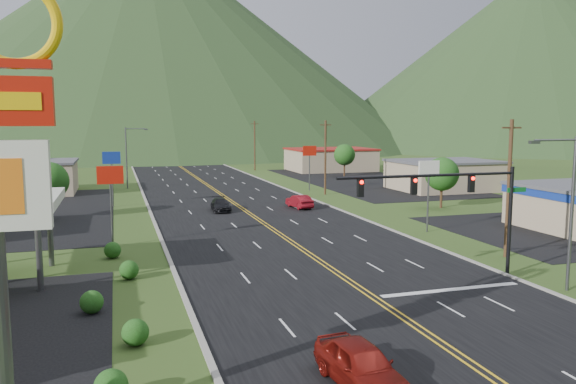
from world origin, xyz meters
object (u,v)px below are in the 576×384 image
object	(u,v)px
streetlight_west	(129,154)
car_dark_mid	(221,205)
car_red_far	(299,202)
car_red_near	(361,366)
streetlight_east	(568,203)
traffic_signal	(457,195)

from	to	relation	value
streetlight_west	car_dark_mid	size ratio (longest dim) A/B	1.92
streetlight_west	car_red_far	size ratio (longest dim) A/B	1.98
car_red_near	car_red_far	world-z (taller)	car_red_near
car_dark_mid	streetlight_west	bearing A→B (deg)	113.45
streetlight_west	streetlight_east	bearing A→B (deg)	-69.14
car_red_near	car_dark_mid	bearing A→B (deg)	81.71
traffic_signal	streetlight_west	world-z (taller)	streetlight_west
car_red_far	streetlight_east	bearing A→B (deg)	91.53
car_dark_mid	car_red_far	size ratio (longest dim) A/B	1.04
car_red_near	car_red_far	bearing A→B (deg)	69.82
streetlight_east	car_red_near	size ratio (longest dim) A/B	1.82
traffic_signal	car_red_far	size ratio (longest dim) A/B	2.89
streetlight_east	car_dark_mid	size ratio (longest dim) A/B	1.92
streetlight_east	car_red_near	xyz separation A→B (m)	(-16.33, -7.60, -4.34)
streetlight_west	traffic_signal	bearing A→B (deg)	-72.03
streetlight_east	car_red_far	xyz separation A→B (m)	(-4.82, 34.54, -4.43)
streetlight_east	car_red_near	world-z (taller)	streetlight_east
car_red_near	car_red_far	distance (m)	43.68
car_dark_mid	car_red_near	bearing A→B (deg)	-89.86
traffic_signal	car_red_far	distance (m)	30.89
streetlight_east	car_red_far	size ratio (longest dim) A/B	1.98
streetlight_west	car_dark_mid	xyz separation A→B (m)	(9.05, -24.98, -4.50)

